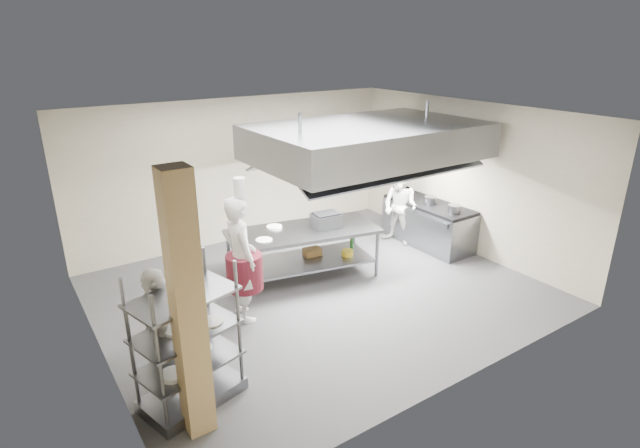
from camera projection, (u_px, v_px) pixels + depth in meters
floor at (319, 291)px, 8.61m from camera, size 7.00×7.00×0.00m
ceiling at (319, 115)px, 7.56m from camera, size 7.00×7.00×0.00m
wall_back at (239, 171)px, 10.41m from camera, size 7.00×0.00×7.00m
wall_left at (88, 259)px, 6.25m from camera, size 0.00×6.00×6.00m
wall_right at (465, 177)px, 9.91m from camera, size 0.00×6.00×6.00m
column at (188, 309)px, 5.09m from camera, size 0.30×0.30×3.00m
exhaust_hood at (368, 141)px, 8.76m from camera, size 4.00×2.50×0.60m
hood_strip_a at (326, 166)px, 8.40m from camera, size 1.60×0.12×0.04m
hood_strip_b at (405, 153)px, 9.34m from camera, size 1.60×0.12×0.04m
wall_shelf at (315, 161)px, 11.23m from camera, size 1.50×0.28×0.04m
island at (303, 253)px, 9.00m from camera, size 2.83×1.63×0.91m
island_worktop at (303, 231)px, 8.85m from camera, size 2.83×1.63×0.06m
island_undershelf at (303, 261)px, 9.05m from camera, size 2.60×1.48×0.04m
pass_rack at (187, 338)px, 5.72m from camera, size 1.30×0.96×1.75m
cooking_range at (428, 225)px, 10.46m from camera, size 0.80×2.00×0.84m
range_top at (429, 204)px, 10.30m from camera, size 0.78×1.96×0.06m
chef_head at (241, 259)px, 7.48m from camera, size 0.51×0.75×1.98m
chef_line at (400, 207)px, 10.36m from camera, size 0.77×0.90×1.61m
chef_plating at (160, 331)px, 5.93m from camera, size 0.58×1.03×1.66m
griddle at (326, 220)px, 8.95m from camera, size 0.52×0.42×0.24m
wicker_basket at (312, 252)px, 9.23m from camera, size 0.34×0.25×0.14m
stockpot at (430, 200)px, 10.18m from camera, size 0.25×0.25×0.17m
plate_stack at (189, 360)px, 5.83m from camera, size 0.28×0.28×0.05m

